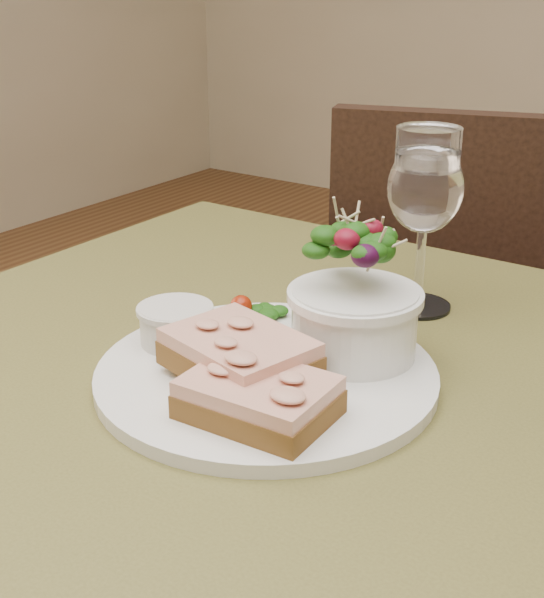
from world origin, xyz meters
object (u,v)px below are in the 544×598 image
Objects in this scene: dinner_plate at (266,375)px; salad_bowl at (355,292)px; chair_far at (462,442)px; sandwich_back at (239,354)px; ramekin at (176,323)px; cafe_table at (267,469)px; wine_glass at (425,194)px; sandwich_front at (258,397)px.

salad_bowl is at bearing 55.62° from dinner_plate.
chair_far is 0.89m from sandwich_back.
chair_far is 6.65× the size of sandwich_back.
sandwich_back is 0.09m from ramekin.
cafe_table is at bearing 77.63° from chair_far.
dinner_plate is at bearing -55.46° from cafe_table.
wine_glass reaches higher than chair_far.
cafe_table is at bearing 10.96° from ramekin.
dinner_plate is at bearing -124.38° from salad_bowl.
wine_glass is (0.04, 0.22, 0.12)m from dinner_plate.
chair_far is 5.14× the size of wine_glass.
wine_glass is (-0.00, 0.29, 0.10)m from sandwich_front.
sandwich_back is 2.09× the size of ramekin.
dinner_plate is 0.10m from ramekin.
dinner_plate is 1.69× the size of wine_glass.
ramekin is (-0.02, -0.71, 0.49)m from chair_far.
ramekin is 0.17m from salad_bowl.
sandwich_back is at bearing -87.04° from cafe_table.
wine_glass is at bearing 77.87° from cafe_table.
salad_bowl is 0.73× the size of wine_glass.
sandwich_front is (0.05, -0.08, 0.13)m from cafe_table.
wine_glass is (0.04, 0.25, 0.09)m from sandwich_back.
sandwich_front is at bearing -92.68° from salad_bowl.
salad_bowl is (0.05, 0.10, 0.04)m from sandwich_back.
sandwich_back is at bearing 138.33° from sandwich_front.
wine_glass is (0.13, 0.23, 0.09)m from ramekin.
chair_far is 3.04× the size of dinner_plate.
chair_far reaches higher than dinner_plate.
chair_far is at bearing 96.07° from dinner_plate.
sandwich_front is at bearing -58.52° from cafe_table.
ramekin is 0.51× the size of salad_bowl.
cafe_table is at bearing 106.64° from sandwich_back.
ramekin reaches higher than dinner_plate.
dinner_plate is (0.01, -0.01, 0.11)m from cafe_table.
salad_bowl is at bearing -86.05° from wine_glass.
sandwich_back reaches higher than cafe_table.
dinner_plate is 2.33× the size of salad_bowl.
sandwich_back is (-0.05, 0.04, 0.01)m from sandwich_front.
salad_bowl reaches higher than ramekin.
cafe_table is at bearing -135.25° from salad_bowl.
sandwich_back reaches higher than sandwich_front.
ramekin is at bearing -177.54° from dinner_plate.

